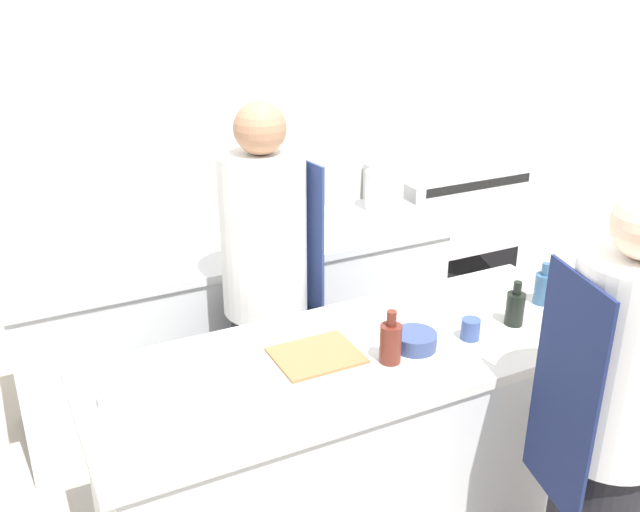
# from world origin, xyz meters

# --- Properties ---
(wall_back) EXTENTS (8.00, 0.06, 2.80)m
(wall_back) POSITION_xyz_m (0.00, 2.13, 1.40)
(wall_back) COLOR silver
(wall_back) RESTS_ON ground_plane
(prep_counter) EXTENTS (2.07, 0.76, 0.91)m
(prep_counter) POSITION_xyz_m (0.00, 0.00, 0.46)
(prep_counter) COLOR silver
(prep_counter) RESTS_ON ground_plane
(pass_counter) EXTENTS (2.34, 0.67, 0.91)m
(pass_counter) POSITION_xyz_m (-0.06, 1.21, 0.46)
(pass_counter) COLOR silver
(pass_counter) RESTS_ON ground_plane
(oven_range) EXTENTS (0.96, 0.65, 0.96)m
(oven_range) POSITION_xyz_m (1.67, 1.75, 0.48)
(oven_range) COLOR silver
(oven_range) RESTS_ON ground_plane
(chef_at_prep_near) EXTENTS (0.41, 0.40, 1.67)m
(chef_at_prep_near) POSITION_xyz_m (0.53, -0.71, 0.83)
(chef_at_prep_near) COLOR black
(chef_at_prep_near) RESTS_ON ground_plane
(chef_at_stove) EXTENTS (0.41, 0.39, 1.73)m
(chef_at_stove) POSITION_xyz_m (-0.11, 0.67, 0.87)
(chef_at_stove) COLOR black
(chef_at_stove) RESTS_ON ground_plane
(bottle_olive_oil) EXTENTS (0.08, 0.08, 0.18)m
(bottle_olive_oil) POSITION_xyz_m (0.88, -0.00, 0.98)
(bottle_olive_oil) COLOR #2D5175
(bottle_olive_oil) RESTS_ON prep_counter
(bottle_vinegar) EXTENTS (0.06, 0.06, 0.30)m
(bottle_vinegar) POSITION_xyz_m (0.90, -0.20, 1.03)
(bottle_vinegar) COLOR #19471E
(bottle_vinegar) RESTS_ON prep_counter
(bottle_wine) EXTENTS (0.08, 0.08, 0.21)m
(bottle_wine) POSITION_xyz_m (0.05, -0.12, 0.99)
(bottle_wine) COLOR #5B2319
(bottle_wine) RESTS_ON prep_counter
(bottle_cooking_oil) EXTENTS (0.07, 0.07, 0.19)m
(bottle_cooking_oil) POSITION_xyz_m (0.65, -0.09, 0.98)
(bottle_cooking_oil) COLOR black
(bottle_cooking_oil) RESTS_ON prep_counter
(bowl_mixing_large) EXTENTS (0.17, 0.17, 0.06)m
(bowl_mixing_large) POSITION_xyz_m (0.19, -0.07, 0.94)
(bowl_mixing_large) COLOR navy
(bowl_mixing_large) RESTS_ON prep_counter
(bowl_prep_small) EXTENTS (0.22, 0.22, 0.06)m
(bowl_prep_small) POSITION_xyz_m (-0.85, 0.05, 0.94)
(bowl_prep_small) COLOR white
(bowl_prep_small) RESTS_ON prep_counter
(cup) EXTENTS (0.07, 0.07, 0.08)m
(cup) POSITION_xyz_m (0.42, -0.11, 0.95)
(cup) COLOR #33477F
(cup) RESTS_ON prep_counter
(cutting_board) EXTENTS (0.31, 0.26, 0.01)m
(cutting_board) POSITION_xyz_m (-0.17, 0.03, 0.91)
(cutting_board) COLOR olive
(cutting_board) RESTS_ON prep_counter
(stockpot) EXTENTS (0.22, 0.22, 0.22)m
(stockpot) POSITION_xyz_m (0.91, 1.34, 1.02)
(stockpot) COLOR silver
(stockpot) RESTS_ON pass_counter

